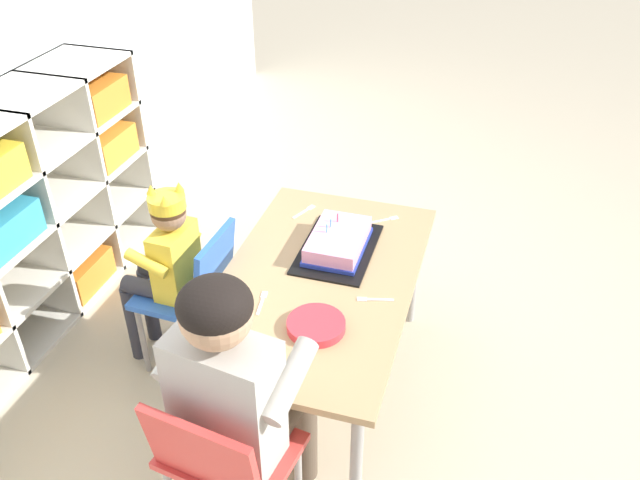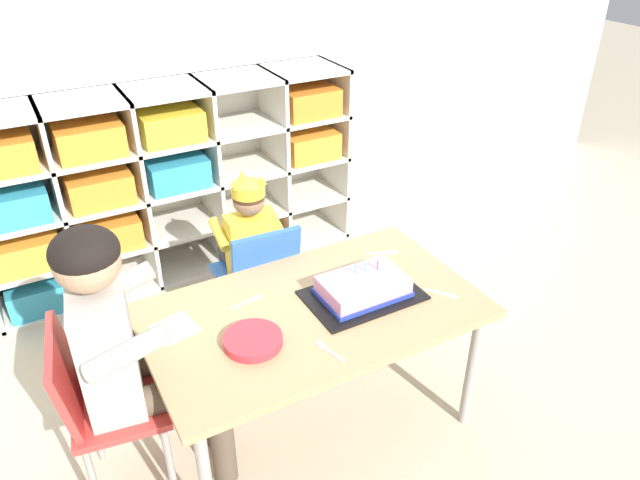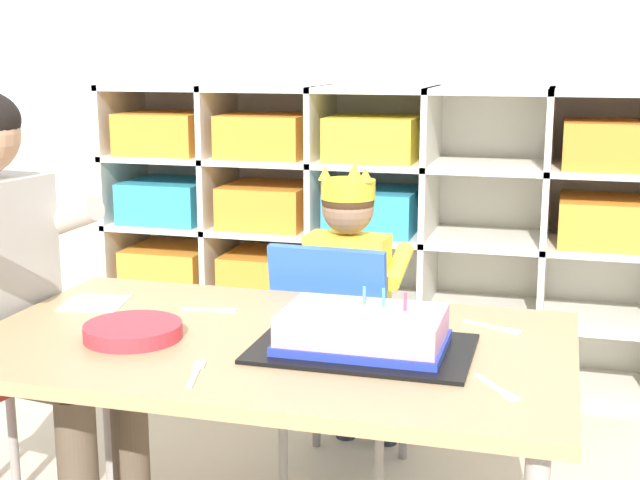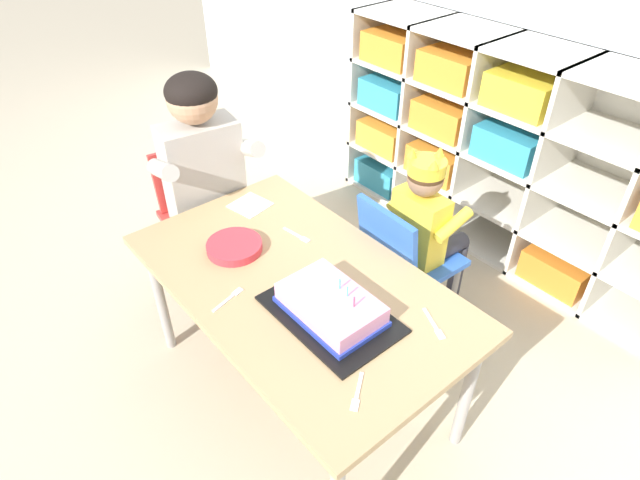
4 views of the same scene
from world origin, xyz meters
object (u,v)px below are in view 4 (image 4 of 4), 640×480
(classroom_chair_adult_side, at_px, (205,208))
(child_with_crown, at_px, (427,221))
(paper_plate_stack, at_px, (234,247))
(activity_table, at_px, (298,291))
(classroom_chair_blue, at_px, (403,259))
(fork_at_table_front_edge, at_px, (298,236))
(fork_scattered_mid_table, at_px, (434,326))
(adult_helper_seated, at_px, (209,177))
(fork_near_child_seat, at_px, (230,298))
(birthday_cake_on_tray, at_px, (331,307))
(fork_near_cake_tray, at_px, (357,394))

(classroom_chair_adult_side, bearing_deg, child_with_crown, -44.77)
(classroom_chair_adult_side, relative_size, paper_plate_stack, 3.58)
(activity_table, distance_m, child_with_crown, 0.63)
(classroom_chair_blue, height_order, paper_plate_stack, classroom_chair_blue)
(fork_at_table_front_edge, bearing_deg, fork_scattered_mid_table, 175.28)
(child_with_crown, distance_m, adult_helper_seated, 0.87)
(fork_at_table_front_edge, bearing_deg, child_with_crown, -120.72)
(adult_helper_seated, bearing_deg, classroom_chair_blue, -45.42)
(classroom_chair_blue, xyz_separation_m, adult_helper_seated, (-0.63, -0.46, 0.26))
(child_with_crown, bearing_deg, fork_at_table_front_edge, 70.18)
(child_with_crown, height_order, fork_scattered_mid_table, child_with_crown)
(activity_table, xyz_separation_m, paper_plate_stack, (-0.26, -0.07, 0.07))
(fork_scattered_mid_table, bearing_deg, fork_near_child_seat, 63.59)
(birthday_cake_on_tray, relative_size, fork_scattered_mid_table, 3.33)
(classroom_chair_blue, relative_size, fork_scattered_mid_table, 5.37)
(birthday_cake_on_tray, relative_size, fork_near_cake_tray, 3.82)
(birthday_cake_on_tray, height_order, fork_near_cake_tray, birthday_cake_on_tray)
(adult_helper_seated, bearing_deg, activity_table, -85.97)
(adult_helper_seated, relative_size, fork_near_child_seat, 8.23)
(fork_near_child_seat, bearing_deg, fork_near_cake_tray, 82.66)
(child_with_crown, height_order, birthday_cake_on_tray, child_with_crown)
(birthday_cake_on_tray, bearing_deg, adult_helper_seated, 175.02)
(classroom_chair_adult_side, xyz_separation_m, fork_scattered_mid_table, (1.16, 0.12, 0.13))
(birthday_cake_on_tray, bearing_deg, fork_near_child_seat, -142.60)
(activity_table, height_order, fork_near_cake_tray, fork_near_cake_tray)
(classroom_chair_blue, distance_m, child_with_crown, 0.17)
(classroom_chair_blue, bearing_deg, fork_scattered_mid_table, 144.01)
(classroom_chair_blue, distance_m, birthday_cake_on_tray, 0.60)
(birthday_cake_on_tray, distance_m, fork_scattered_mid_table, 0.31)
(fork_scattered_mid_table, height_order, fork_near_child_seat, same)
(adult_helper_seated, bearing_deg, child_with_crown, -39.51)
(activity_table, relative_size, adult_helper_seated, 1.12)
(activity_table, height_order, adult_helper_seated, adult_helper_seated)
(classroom_chair_adult_side, distance_m, paper_plate_stack, 0.51)
(child_with_crown, relative_size, fork_scattered_mid_table, 6.78)
(child_with_crown, xyz_separation_m, paper_plate_stack, (-0.28, -0.70, 0.06))
(activity_table, height_order, child_with_crown, child_with_crown)
(activity_table, relative_size, child_with_crown, 1.39)
(classroom_chair_adult_side, bearing_deg, classroom_chair_blue, -50.57)
(classroom_chair_adult_side, bearing_deg, fork_at_table_front_edge, -73.23)
(classroom_chair_blue, height_order, fork_near_child_seat, classroom_chair_blue)
(activity_table, relative_size, classroom_chair_adult_side, 1.69)
(classroom_chair_blue, height_order, fork_at_table_front_edge, classroom_chair_blue)
(classroom_chair_blue, height_order, classroom_chair_adult_side, classroom_chair_adult_side)
(classroom_chair_adult_side, bearing_deg, birthday_cake_on_tray, -86.94)
(fork_near_cake_tray, bearing_deg, classroom_chair_adult_side, 42.62)
(fork_near_cake_tray, bearing_deg, adult_helper_seated, 42.40)
(birthday_cake_on_tray, distance_m, paper_plate_stack, 0.46)
(activity_table, relative_size, birthday_cake_on_tray, 2.84)
(fork_scattered_mid_table, height_order, fork_near_cake_tray, same)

